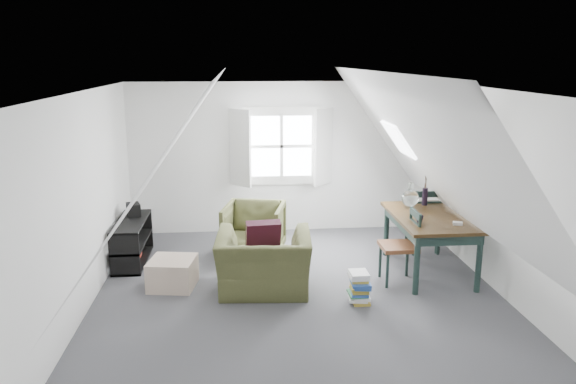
{
  "coord_description": "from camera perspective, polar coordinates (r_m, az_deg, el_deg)",
  "views": [
    {
      "loc": [
        -0.72,
        -6.42,
        2.87
      ],
      "look_at": [
        -0.08,
        0.6,
        1.18
      ],
      "focal_mm": 35.0,
      "sensor_mm": 36.0,
      "label": 1
    }
  ],
  "objects": [
    {
      "name": "wall_front",
      "position": [
        4.08,
        5.48,
        -10.05
      ],
      "size": [
        5.0,
        0.0,
        5.0
      ],
      "primitive_type": "plane",
      "rotation": [
        -1.57,
        0.0,
        0.0
      ],
      "color": "white",
      "rests_on": "ground"
    },
    {
      "name": "wall_back",
      "position": [
        9.34,
        -0.69,
        3.49
      ],
      "size": [
        5.0,
        0.0,
        5.0
      ],
      "primitive_type": "plane",
      "rotation": [
        1.57,
        0.0,
        0.0
      ],
      "color": "white",
      "rests_on": "ground"
    },
    {
      "name": "armchair_far",
      "position": [
        8.44,
        -3.43,
        -6.42
      ],
      "size": [
        1.01,
        1.03,
        0.79
      ],
      "primitive_type": "imported",
      "rotation": [
        0.0,
        0.0,
        -0.22
      ],
      "color": "#414425",
      "rests_on": "floor"
    },
    {
      "name": "throw_pillow",
      "position": [
        7.11,
        -2.55,
        -4.57
      ],
      "size": [
        0.46,
        0.29,
        0.45
      ],
      "primitive_type": "cube",
      "rotation": [
        0.31,
        0.0,
        0.1
      ],
      "color": "#3A0F1F",
      "rests_on": "armchair_near"
    },
    {
      "name": "media_shelf",
      "position": [
        8.36,
        -15.58,
        -5.1
      ],
      "size": [
        0.4,
        1.2,
        0.62
      ],
      "rotation": [
        0.0,
        0.0,
        -0.08
      ],
      "color": "black",
      "rests_on": "floor"
    },
    {
      "name": "wall_right",
      "position": [
        7.36,
        20.9,
        -0.14
      ],
      "size": [
        0.0,
        5.5,
        5.5
      ],
      "primitive_type": "plane",
      "rotation": [
        1.57,
        0.0,
        -1.57
      ],
      "color": "white",
      "rests_on": "ground"
    },
    {
      "name": "dining_chair_far",
      "position": [
        8.67,
        13.65,
        -2.68
      ],
      "size": [
        0.46,
        0.46,
        0.99
      ],
      "rotation": [
        0.0,
        0.0,
        3.44
      ],
      "color": "brown",
      "rests_on": "floor"
    },
    {
      "name": "wall_left",
      "position": [
        6.86,
        -20.08,
        -1.03
      ],
      "size": [
        0.0,
        5.5,
        5.5
      ],
      "primitive_type": "plane",
      "rotation": [
        1.57,
        0.0,
        1.57
      ],
      "color": "white",
      "rests_on": "ground"
    },
    {
      "name": "skylight",
      "position": [
        8.12,
        11.14,
        5.27
      ],
      "size": [
        0.35,
        0.75,
        0.47
      ],
      "primitive_type": "cube",
      "rotation": [
        0.0,
        0.95,
        0.0
      ],
      "color": "white",
      "rests_on": "slope_right"
    },
    {
      "name": "magazine_stack",
      "position": [
        6.88,
        7.28,
        -9.59
      ],
      "size": [
        0.28,
        0.34,
        0.38
      ],
      "rotation": [
        0.0,
        0.0,
        0.18
      ],
      "color": "#B29933",
      "rests_on": "floor"
    },
    {
      "name": "floor",
      "position": [
        7.07,
        1.12,
        -10.48
      ],
      "size": [
        5.5,
        5.5,
        0.0
      ],
      "primitive_type": "plane",
      "color": "#46464B",
      "rests_on": "ground"
    },
    {
      "name": "paper_box",
      "position": [
        7.45,
        16.86,
        -3.07
      ],
      "size": [
        0.13,
        0.11,
        0.04
      ],
      "primitive_type": "cube",
      "rotation": [
        0.0,
        0.0,
        -0.32
      ],
      "color": "white",
      "rests_on": "dining_table"
    },
    {
      "name": "dormer_window",
      "position": [
        9.23,
        -0.65,
        4.64
      ],
      "size": [
        1.71,
        0.35,
        1.3
      ],
      "color": "white",
      "rests_on": "wall_back"
    },
    {
      "name": "slope_left",
      "position": [
        6.56,
        -12.41,
        3.55
      ],
      "size": [
        3.19,
        5.5,
        4.48
      ],
      "primitive_type": "plane",
      "rotation": [
        0.0,
        2.19,
        0.0
      ],
      "color": "white",
      "rests_on": "wall_left"
    },
    {
      "name": "vase_twigs",
      "position": [
        8.29,
        13.74,
        -0.36
      ],
      "size": [
        0.08,
        0.09,
        0.62
      ],
      "rotation": [
        0.0,
        0.0,
        -0.2
      ],
      "color": "black",
      "rests_on": "dining_table"
    },
    {
      "name": "demijohn",
      "position": [
        8.12,
        12.29,
        -0.55
      ],
      "size": [
        0.24,
        0.24,
        0.34
      ],
      "rotation": [
        0.0,
        0.0,
        -0.23
      ],
      "color": "silver",
      "rests_on": "dining_table"
    },
    {
      "name": "ceiling",
      "position": [
        6.47,
        1.22,
        10.19
      ],
      "size": [
        5.5,
        5.5,
        0.0
      ],
      "primitive_type": "plane",
      "rotation": [
        3.14,
        0.0,
        0.0
      ],
      "color": "white",
      "rests_on": "wall_back"
    },
    {
      "name": "slope_right",
      "position": [
        6.89,
        14.13,
        3.93
      ],
      "size": [
        3.19,
        5.5,
        4.48
      ],
      "primitive_type": "plane",
      "rotation": [
        0.0,
        -2.19,
        0.0
      ],
      "color": "white",
      "rests_on": "wall_right"
    },
    {
      "name": "dining_table",
      "position": [
        7.82,
        14.23,
        -3.08
      ],
      "size": [
        0.96,
        1.61,
        0.8
      ],
      "rotation": [
        0.0,
        0.0,
        -0.05
      ],
      "color": "black",
      "rests_on": "floor"
    },
    {
      "name": "dining_chair_near",
      "position": [
        7.45,
        11.44,
        -5.31
      ],
      "size": [
        0.45,
        0.45,
        0.97
      ],
      "rotation": [
        0.0,
        0.0,
        -1.82
      ],
      "color": "brown",
      "rests_on": "floor"
    },
    {
      "name": "armchair_near",
      "position": [
        7.21,
        -2.44,
        -10.0
      ],
      "size": [
        1.22,
        1.09,
        0.75
      ],
      "primitive_type": "imported",
      "rotation": [
        0.0,
        0.0,
        3.07
      ],
      "color": "#414425",
      "rests_on": "floor"
    },
    {
      "name": "cup",
      "position": [
        7.43,
        13.2,
        -3.03
      ],
      "size": [
        0.12,
        0.12,
        0.09
      ],
      "primitive_type": "imported",
      "rotation": [
        0.0,
        0.0,
        0.18
      ],
      "color": "black",
      "rests_on": "dining_table"
    },
    {
      "name": "electronics_box",
      "position": [
        8.52,
        -15.42,
        -1.78
      ],
      "size": [
        0.25,
        0.29,
        0.2
      ],
      "primitive_type": "cube",
      "rotation": [
        0.0,
        0.0,
        0.31
      ],
      "color": "black",
      "rests_on": "media_shelf"
    },
    {
      "name": "ottoman",
      "position": [
        7.41,
        -11.64,
        -8.06
      ],
      "size": [
        0.64,
        0.64,
        0.37
      ],
      "primitive_type": "cube",
      "rotation": [
        0.0,
        0.0,
        -0.16
      ],
      "color": "tan",
      "rests_on": "floor"
    }
  ]
}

